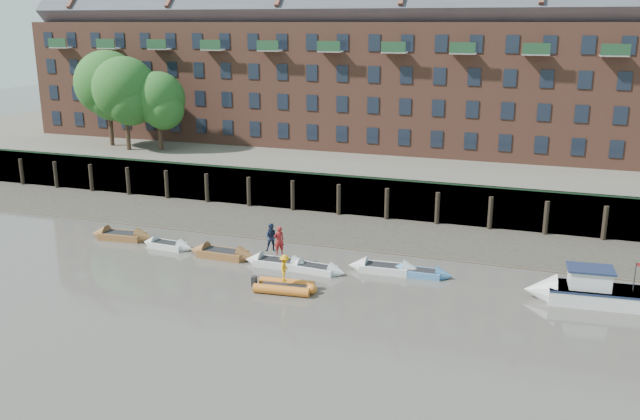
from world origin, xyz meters
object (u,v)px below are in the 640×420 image
at_px(rib_tender, 287,287).
at_px(person_rib_crew, 285,268).
at_px(rowboat_2, 223,254).
at_px(rowboat_4, 315,269).
at_px(rowboat_6, 420,273).
at_px(person_rower_b, 272,238).
at_px(motor_launch, 576,290).
at_px(rowboat_1, 168,245).
at_px(rowboat_5, 385,268).
at_px(person_rower_a, 279,240).
at_px(rowboat_0, 122,236).
at_px(rowboat_3, 277,263).

height_order(rib_tender, person_rib_crew, person_rib_crew).
distance_m(rowboat_2, rowboat_4, 6.80).
bearing_deg(rowboat_2, rowboat_6, 5.57).
height_order(rowboat_6, person_rower_b, person_rower_b).
bearing_deg(person_rib_crew, motor_launch, -87.33).
distance_m(rowboat_1, person_rib_crew, 11.65).
bearing_deg(motor_launch, rowboat_5, -9.88).
xyz_separation_m(motor_launch, person_rower_a, (-17.88, -0.38, 1.12)).
height_order(rib_tender, person_rower_b, person_rower_b).
height_order(rowboat_0, rowboat_5, rowboat_0).
bearing_deg(rowboat_1, motor_launch, 2.63).
distance_m(person_rower_a, person_rower_b, 0.73).
bearing_deg(rowboat_6, rib_tender, -144.76).
distance_m(rowboat_5, person_rib_crew, 6.96).
height_order(rowboat_5, person_rower_b, person_rower_b).
bearing_deg(motor_launch, person_rower_a, -3.65).
height_order(rowboat_1, motor_launch, motor_launch).
height_order(rowboat_4, person_rower_b, person_rower_b).
bearing_deg(motor_launch, rib_tender, 9.26).
bearing_deg(rib_tender, rowboat_4, 76.60).
distance_m(rowboat_1, rowboat_4, 11.33).
distance_m(rowboat_1, rowboat_6, 17.67).
xyz_separation_m(rowboat_5, person_rib_crew, (-4.75, -4.95, 1.16)).
bearing_deg(person_rower_a, rowboat_1, -47.28).
relative_size(rowboat_2, rowboat_4, 1.19).
xyz_separation_m(rowboat_0, rowboat_4, (15.47, -1.62, -0.04)).
bearing_deg(rowboat_0, person_rower_a, -11.58).
xyz_separation_m(rib_tender, motor_launch, (15.91, 4.00, 0.40)).
height_order(rowboat_3, rowboat_5, rowboat_5).
xyz_separation_m(rowboat_6, person_rower_b, (-9.48, -1.06, 1.60)).
bearing_deg(rowboat_4, rowboat_5, 23.85).
relative_size(rowboat_0, rowboat_3, 1.14).
bearing_deg(rowboat_1, person_rower_b, -0.18).
relative_size(rowboat_6, motor_launch, 0.62).
xyz_separation_m(rowboat_2, rowboat_6, (13.15, 0.96, -0.04)).
bearing_deg(person_rib_crew, rowboat_4, -21.04).
bearing_deg(rowboat_5, rowboat_6, -2.61).
bearing_deg(rib_tender, rowboat_0, 155.40).
height_order(rowboat_1, person_rib_crew, person_rib_crew).
bearing_deg(rowboat_3, rowboat_2, 174.08).
height_order(rowboat_5, person_rib_crew, person_rib_crew).
xyz_separation_m(rowboat_5, rowboat_6, (2.23, 0.04, -0.03)).
bearing_deg(person_rower_b, rowboat_5, -11.82).
relative_size(rowboat_5, rib_tender, 1.28).
bearing_deg(rib_tender, rowboat_3, 114.84).
bearing_deg(rowboat_5, person_rib_crew, -137.54).
bearing_deg(rowboat_3, motor_launch, 0.01).
height_order(rowboat_0, rowboat_4, rowboat_0).
distance_m(rowboat_2, rib_tender, 7.49).
bearing_deg(person_rower_a, person_rib_crew, 75.97).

